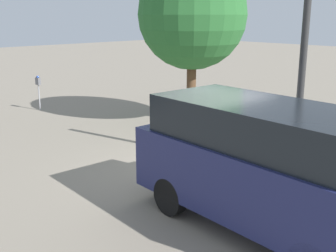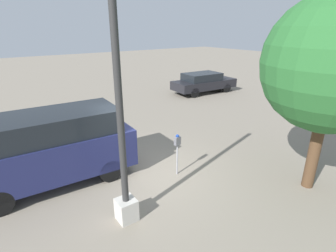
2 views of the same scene
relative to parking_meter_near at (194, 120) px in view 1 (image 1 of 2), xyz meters
The scene contains 6 objects.
ground_plane 1.29m from the parking_meter_near, 35.94° to the right, with size 80.00×80.00×0.00m, color gray.
parking_meter_near is the anchor object (origin of this frame).
parking_meter_far 7.75m from the parking_meter_near, behind, with size 0.21×0.13×1.31m.
lamp_post 2.52m from the parking_meter_near, 22.73° to the left, with size 0.44×0.44×5.36m.
parked_van 3.63m from the parking_meter_near, 28.80° to the right, with size 4.67×2.08×2.13m.
street_tree 4.55m from the parking_meter_near, 134.28° to the left, with size 3.47×3.47×5.21m.
Camera 1 is at (6.08, -6.81, 3.49)m, focal length 45.00 mm.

